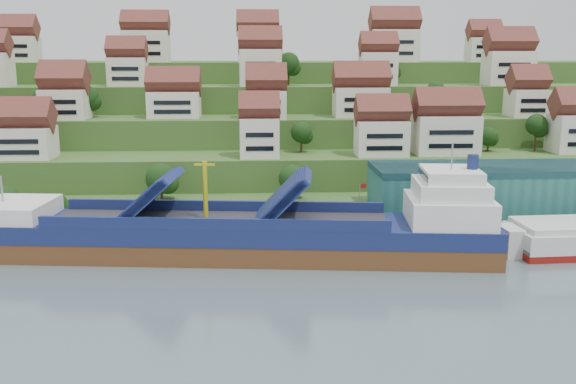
{
  "coord_description": "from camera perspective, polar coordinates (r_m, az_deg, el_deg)",
  "views": [
    {
      "loc": [
        -0.98,
        -102.68,
        32.88
      ],
      "look_at": [
        5.17,
        14.0,
        8.0
      ],
      "focal_mm": 40.0,
      "sensor_mm": 36.0,
      "label": 1
    }
  ],
  "objects": [
    {
      "name": "hillside_village",
      "position": [
        164.89,
        -2.39,
        9.24
      ],
      "size": [
        158.04,
        61.11,
        29.29
      ],
      "color": "silver",
      "rests_on": "ground"
    },
    {
      "name": "flagpole",
      "position": [
        117.21,
        6.43,
        -0.87
      ],
      "size": [
        1.28,
        0.16,
        8.0
      ],
      "color": "gray",
      "rests_on": "quay"
    },
    {
      "name": "quay",
      "position": [
        123.69,
        6.86,
        -2.96
      ],
      "size": [
        180.0,
        14.0,
        2.2
      ],
      "primitive_type": "cube",
      "color": "gray",
      "rests_on": "ground"
    },
    {
      "name": "warehouse",
      "position": [
        133.38,
        20.45,
        0.15
      ],
      "size": [
        60.0,
        15.0,
        10.0
      ],
      "primitive_type": "cube",
      "color": "#266860",
      "rests_on": "quay"
    },
    {
      "name": "hillside",
      "position": [
        207.43,
        -2.75,
        5.86
      ],
      "size": [
        260.0,
        128.0,
        31.0
      ],
      "color": "#2D4C1E",
      "rests_on": "ground"
    },
    {
      "name": "hillside_trees",
      "position": [
        147.28,
        -7.79,
        5.35
      ],
      "size": [
        142.4,
        62.32,
        31.21
      ],
      "color": "#193B13",
      "rests_on": "ground"
    },
    {
      "name": "cargo_ship",
      "position": [
        107.05,
        -3.64,
        -3.88
      ],
      "size": [
        87.26,
        22.24,
        19.26
      ],
      "rotation": [
        0.0,
        0.0,
        -0.1
      ],
      "color": "brown",
      "rests_on": "ground"
    },
    {
      "name": "ground",
      "position": [
        107.82,
        -2.37,
        -5.74
      ],
      "size": [
        300.0,
        300.0,
        0.0
      ],
      "primitive_type": "plane",
      "color": "slate",
      "rests_on": "ground"
    }
  ]
}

